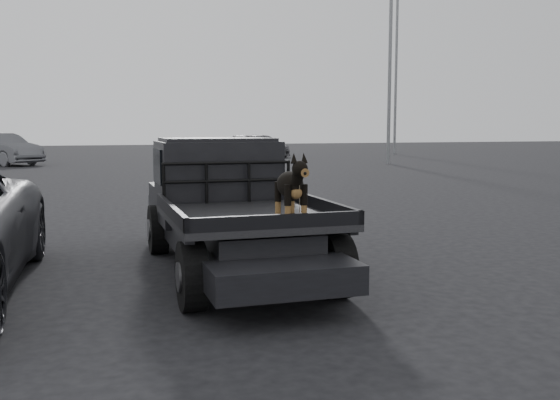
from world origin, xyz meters
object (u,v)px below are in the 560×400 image
object	(u,v)px
floodlight_mid	(390,35)
floodlight_far	(397,45)
flatbed_ute	(232,238)
distant_car_b	(261,146)
dog	(291,190)
distant_car_a	(2,149)

from	to	relation	value
floodlight_mid	floodlight_far	xyz separation A→B (m)	(5.53, 9.82, 0.90)
flatbed_ute	distant_car_b	distance (m)	31.91
dog	distant_car_b	xyz separation A→B (m)	(8.80, 32.49, -0.60)
dog	distant_car_b	world-z (taller)	dog
distant_car_a	floodlight_far	bearing A→B (deg)	-28.51
dog	distant_car_b	bearing A→B (deg)	74.85
distant_car_a	floodlight_far	size ratio (longest dim) A/B	0.35
flatbed_ute	floodlight_mid	world-z (taller)	floodlight_mid
flatbed_ute	distant_car_b	bearing A→B (deg)	73.59
distant_car_b	floodlight_mid	world-z (taller)	floodlight_mid
dog	distant_car_b	distance (m)	33.67
dog	distant_car_a	world-z (taller)	dog
flatbed_ute	dog	world-z (taller)	dog
dog	floodlight_mid	bearing A→B (deg)	60.54
flatbed_ute	floodlight_mid	size ratio (longest dim) A/B	0.45
dog	floodlight_far	size ratio (longest dim) A/B	0.05
distant_car_a	distant_car_b	distance (m)	15.54
floodlight_mid	floodlight_far	size ratio (longest dim) A/B	0.87
distant_car_a	floodlight_mid	xyz separation A→B (m)	(19.12, -5.06, 5.79)
flatbed_ute	floodlight_far	bearing A→B (deg)	58.79
dog	floodlight_mid	size ratio (longest dim) A/B	0.06
flatbed_ute	distant_car_b	world-z (taller)	distant_car_b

